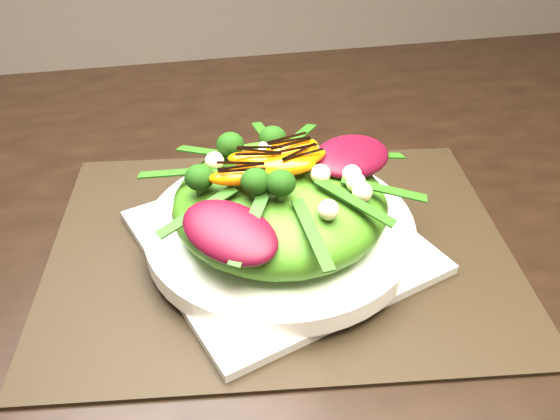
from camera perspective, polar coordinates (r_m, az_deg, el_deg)
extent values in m
cube|color=black|center=(0.68, 6.02, -1.10)|extent=(1.60, 0.90, 0.75)
cube|color=black|center=(0.61, 0.00, -3.49)|extent=(0.50, 0.40, 0.00)
cube|color=silver|center=(0.60, 0.00, -3.01)|extent=(0.32, 0.32, 0.01)
cylinder|color=white|center=(0.59, 0.00, -1.92)|extent=(0.30, 0.30, 0.02)
ellipsoid|color=#3C6E14|center=(0.57, 0.00, 0.68)|extent=(0.21, 0.21, 0.07)
ellipsoid|color=#3F0614|center=(0.58, 6.95, 5.16)|extent=(0.11, 0.10, 0.02)
ellipsoid|color=#E55B03|center=(0.57, -1.76, 5.64)|extent=(0.06, 0.03, 0.02)
sphere|color=#15370A|center=(0.56, -5.79, 5.51)|extent=(0.04, 0.04, 0.04)
sphere|color=beige|center=(0.53, 4.88, 2.03)|extent=(0.02, 0.02, 0.02)
cube|color=black|center=(0.57, -1.77, 6.38)|extent=(0.05, 0.01, 0.00)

